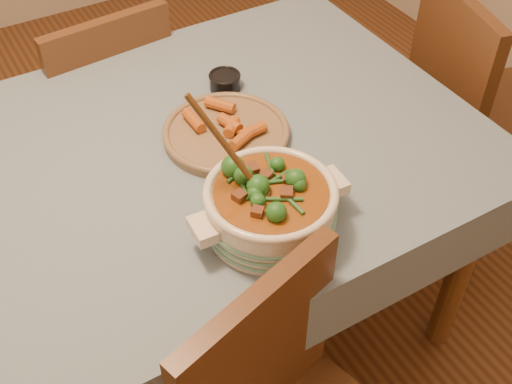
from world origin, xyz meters
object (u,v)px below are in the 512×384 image
dining_table (158,189)px  condiment_bowl (225,80)px  fried_plate (226,131)px  stew_casserole (270,204)px  chair_right (470,105)px  chair_far (108,107)px

dining_table → condiment_bowl: 0.37m
condiment_bowl → fried_plate: size_ratio=0.22×
stew_casserole → chair_right: stew_casserole is taller
dining_table → fried_plate: size_ratio=4.17×
dining_table → chair_right: size_ratio=1.82×
dining_table → chair_right: chair_right is taller
dining_table → chair_far: chair_far is taller
condiment_bowl → chair_far: bearing=117.3°
chair_far → chair_right: (1.03, -0.64, 0.03)m
chair_far → chair_right: chair_right is taller
dining_table → chair_right: (1.11, -0.02, -0.14)m
condiment_bowl → chair_right: 0.87m
dining_table → fried_plate: bearing=-2.2°
condiment_bowl → chair_right: chair_right is taller
condiment_bowl → fried_plate: 0.22m
stew_casserole → dining_table: bearing=112.2°
dining_table → stew_casserole: 0.39m
condiment_bowl → fried_plate: bearing=-117.5°
stew_casserole → condiment_bowl: bearing=72.2°
chair_far → chair_right: size_ratio=0.94×
condiment_bowl → chair_far: (-0.23, 0.44, -0.29)m
dining_table → chair_right: 1.12m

